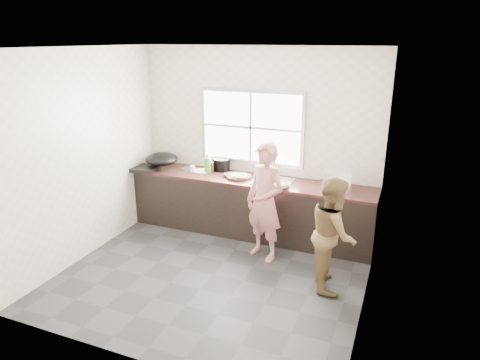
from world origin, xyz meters
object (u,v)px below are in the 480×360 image
at_px(cutting_board, 239,177).
at_px(glass_jar, 192,169).
at_px(bowl_crabs, 282,186).
at_px(bowl_held, 269,184).
at_px(black_pot, 221,164).
at_px(burner, 145,168).
at_px(dish_rack, 335,180).
at_px(pot_lid_left, 189,169).
at_px(plate_food, 201,171).
at_px(wok, 162,159).
at_px(bottle_brown_tall, 210,165).
at_px(bottle_brown_short, 224,165).
at_px(bowl_mince, 239,177).
at_px(bottle_green, 208,163).
at_px(pot_lid_right, 189,169).
at_px(person_side, 333,233).
at_px(woman, 265,206).

xyz_separation_m(cutting_board, glass_jar, (-0.76, -0.01, 0.03)).
distance_m(bowl_crabs, bowl_held, 0.18).
relative_size(black_pot, burner, 0.70).
bearing_deg(dish_rack, pot_lid_left, 157.35).
distance_m(plate_food, wok, 0.66).
bearing_deg(bowl_held, bottle_brown_tall, 164.50).
distance_m(bottle_brown_short, wok, 0.97).
height_order(bowl_mince, plate_food, bowl_mince).
relative_size(dish_rack, pot_lid_left, 1.54).
relative_size(bowl_held, bottle_brown_tall, 0.97).
relative_size(glass_jar, wok, 0.19).
bearing_deg(glass_jar, bottle_brown_tall, 23.42).
relative_size(bottle_green, glass_jar, 3.20).
height_order(bottle_brown_short, burner, bottle_brown_short).
bearing_deg(black_pot, cutting_board, -32.84).
distance_m(bottle_brown_tall, pot_lid_right, 0.38).
height_order(bowl_crabs, wok, wok).
xyz_separation_m(bowl_crabs, pot_lid_left, (-1.57, 0.28, -0.02)).
bearing_deg(bottle_green, bowl_crabs, -11.08).
bearing_deg(bottle_green, black_pot, 54.01).
relative_size(person_side, bowl_crabs, 7.53).
distance_m(bottle_brown_short, glass_jar, 0.48).
xyz_separation_m(black_pot, pot_lid_left, (-0.48, -0.14, -0.09)).
height_order(burner, wok, wok).
distance_m(bowl_held, bottle_brown_short, 0.98).
distance_m(plate_food, dish_rack, 2.03).
bearing_deg(bottle_brown_tall, dish_rack, -3.09).
relative_size(black_pot, pot_lid_left, 1.09).
xyz_separation_m(plate_food, pot_lid_left, (-0.24, 0.05, -0.00)).
xyz_separation_m(woman, bottle_green, (-1.13, 0.65, 0.29)).
bearing_deg(bottle_brown_short, bottle_brown_tall, -136.88).
distance_m(wok, pot_lid_left, 0.45).
bearing_deg(bottle_brown_short, dish_rack, -8.36).
distance_m(bottle_brown_tall, wok, 0.78).
bearing_deg(person_side, bowl_crabs, 31.32).
height_order(bowl_crabs, glass_jar, glass_jar).
bearing_deg(bottle_green, bottle_brown_short, 46.19).
bearing_deg(wok, plate_food, 7.13).
bearing_deg(bowl_held, bottle_green, 166.45).
relative_size(cutting_board, bowl_mince, 1.65).
relative_size(woman, bowl_mince, 6.64).
relative_size(cutting_board, glass_jar, 3.75).
height_order(person_side, bowl_held, person_side).
bearing_deg(bottle_green, plate_food, -176.15).
distance_m(woman, dish_rack, 1.01).
distance_m(bowl_crabs, bottle_brown_tall, 1.25).
bearing_deg(bowl_crabs, bottle_brown_short, 157.88).
xyz_separation_m(cutting_board, burner, (-1.48, -0.19, 0.01)).
bearing_deg(black_pot, bottle_brown_short, 0.00).
xyz_separation_m(woman, glass_jar, (-1.36, 0.58, 0.18)).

